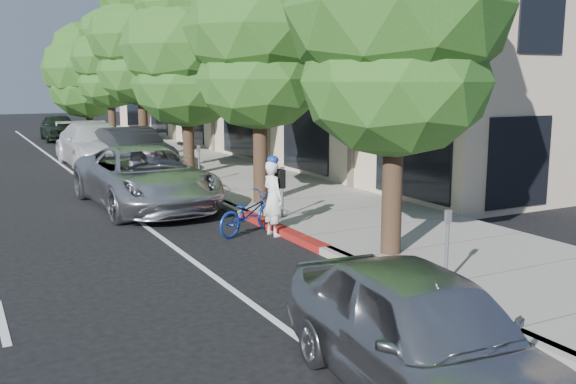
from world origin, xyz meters
TOP-DOWN VIEW (x-y plane):
  - ground at (0.00, 0.00)m, footprint 120.00×120.00m
  - sidewalk at (2.30, 8.00)m, footprint 4.60×56.00m
  - curb at (0.00, 8.00)m, footprint 0.30×56.00m
  - curb_red_segment at (0.00, 1.00)m, footprint 0.32×4.00m
  - storefront_building at (9.60, 18.00)m, footprint 10.00×36.00m
  - street_tree_0 at (0.90, -2.00)m, footprint 4.32×4.32m
  - street_tree_1 at (0.90, 4.00)m, footprint 4.09×4.09m
  - street_tree_2 at (0.90, 10.00)m, footprint 4.60×4.60m
  - street_tree_3 at (0.90, 16.00)m, footprint 4.48×4.48m
  - street_tree_4 at (0.90, 22.00)m, footprint 3.92×3.92m
  - street_tree_5 at (0.90, 28.00)m, footprint 5.37×5.37m
  - cyclist at (-0.25, 0.92)m, footprint 0.48×0.67m
  - bicycle at (-0.68, 1.33)m, footprint 1.97×1.30m
  - silver_suv at (-1.95, 5.50)m, footprint 3.04×6.20m
  - dark_sedan at (-0.50, 12.63)m, footprint 2.34×5.33m
  - white_pickup at (-1.39, 15.00)m, footprint 2.59×6.15m
  - dark_suv_far at (-0.98, 27.55)m, footprint 1.91×4.56m
  - near_car_a at (-2.20, -6.73)m, footprint 2.24×4.62m
  - pedestrian at (1.60, 12.48)m, footprint 1.02×0.95m

SIDE VIEW (x-z plane):
  - ground at x=0.00m, z-range 0.00..0.00m
  - sidewalk at x=2.30m, z-range 0.00..0.15m
  - curb at x=0.00m, z-range 0.00..0.15m
  - curb_red_segment at x=0.00m, z-range 0.00..0.15m
  - bicycle at x=-0.68m, z-range 0.00..0.98m
  - near_car_a at x=-2.20m, z-range 0.00..1.52m
  - dark_suv_far at x=-0.98m, z-range 0.00..1.54m
  - silver_suv at x=-1.95m, z-range 0.00..1.70m
  - dark_sedan at x=-0.50m, z-range 0.00..1.70m
  - cyclist at x=-0.25m, z-range 0.00..1.73m
  - white_pickup at x=-1.39m, z-range 0.00..1.77m
  - pedestrian at x=1.60m, z-range 0.15..1.84m
  - storefront_building at x=9.60m, z-range 0.00..7.00m
  - street_tree_5 at x=0.90m, z-range 0.58..7.58m
  - street_tree_4 at x=0.90m, z-range 0.94..8.10m
  - street_tree_2 at x=0.90m, z-range 0.86..8.28m
  - street_tree_0 at x=0.90m, z-range 0.94..8.46m
  - street_tree_1 at x=0.90m, z-range 1.00..8.54m
  - street_tree_3 at x=0.90m, z-range 1.10..9.35m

